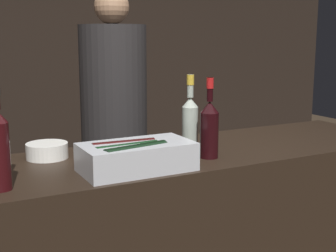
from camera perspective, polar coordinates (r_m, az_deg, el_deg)
The scene contains 6 objects.
wall_back_chalkboard at distance 4.30m, azimuth -14.88°, elevation 8.58°, with size 6.40×0.06×2.80m.
ice_bin_with_bottles at distance 1.83m, azimuth -4.02°, elevation -3.61°, with size 0.44×0.24×0.12m.
bowl_white at distance 2.09m, azimuth -14.53°, elevation -2.87°, with size 0.18×0.18×0.07m.
rose_wine_bottle at distance 2.08m, azimuth 2.70°, elevation 0.49°, with size 0.07×0.07×0.36m.
red_wine_bottle_tall at distance 2.02m, azimuth 5.06°, elevation -0.12°, with size 0.08×0.08×0.35m.
person_blond_tee at distance 2.94m, azimuth -6.58°, elevation 0.39°, with size 0.41×0.41×1.82m.
Camera 1 is at (-0.97, -1.48, 1.53)m, focal length 50.00 mm.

